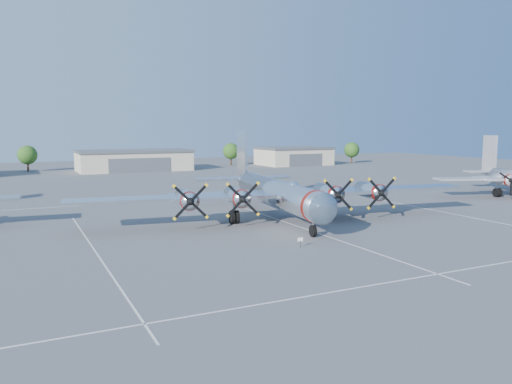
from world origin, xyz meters
name	(u,v)px	position (x,y,z in m)	size (l,w,h in m)	color
ground	(291,224)	(0.00, 0.00, 0.00)	(260.00, 260.00, 0.00)	#57575A
parking_lines	(299,227)	(0.00, -1.75, 0.01)	(60.00, 50.08, 0.01)	silver
hangar_center	(134,160)	(0.00, 81.96, 2.71)	(28.60, 14.60, 5.40)	beige
hangar_east	(294,156)	(48.00, 81.96, 2.71)	(20.60, 14.60, 5.40)	beige
tree_west	(27,155)	(-25.00, 90.00, 4.22)	(4.80, 4.80, 6.64)	#382619
tree_east	(231,151)	(30.00, 88.00, 4.22)	(4.80, 4.80, 6.64)	#382619
tree_far_east	(352,150)	(68.00, 80.00, 4.22)	(4.80, 4.80, 6.64)	#382619
main_bomber_b29	(274,218)	(0.16, 4.31, 0.00)	(48.11, 32.91, 10.64)	white
info_placard	(300,241)	(-4.90, -10.25, 0.65)	(0.48, 0.12, 0.93)	black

